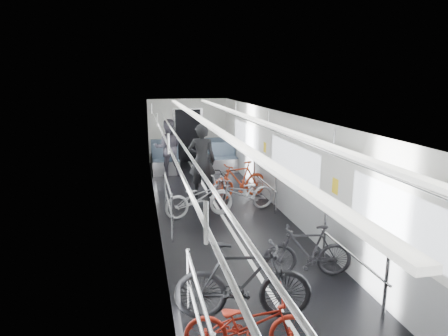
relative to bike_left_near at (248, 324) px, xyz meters
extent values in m
cube|color=black|center=(0.69, 4.17, -0.40)|extent=(3.00, 14.00, 0.01)
cube|color=white|center=(0.69, 4.17, 2.00)|extent=(3.00, 14.00, 0.02)
cube|color=silver|center=(-0.81, 4.17, 0.80)|extent=(0.02, 14.00, 2.40)
cube|color=silver|center=(2.19, 4.17, 0.80)|extent=(0.02, 14.00, 2.40)
cube|color=silver|center=(0.69, 11.17, 0.80)|extent=(3.00, 0.02, 2.40)
cube|color=white|center=(0.69, 4.17, -0.39)|extent=(0.08, 13.80, 0.01)
cube|color=gray|center=(-0.78, 4.17, 0.05)|extent=(0.01, 13.90, 0.90)
cube|color=gray|center=(2.16, 4.17, 0.05)|extent=(0.01, 13.90, 0.90)
cube|color=white|center=(-0.78, 4.17, 1.00)|extent=(0.01, 10.80, 0.75)
cube|color=white|center=(2.16, 4.17, 1.00)|extent=(0.01, 10.80, 0.75)
cube|color=white|center=(0.14, 4.17, 1.94)|extent=(0.14, 13.40, 0.05)
cube|color=white|center=(1.24, 4.17, 1.94)|extent=(0.14, 13.40, 0.05)
cube|color=black|center=(0.69, 11.11, 0.60)|extent=(0.95, 0.10, 2.00)
imported|color=#A42214|center=(0.00, 0.00, 0.00)|extent=(1.58, 0.79, 0.80)
imported|color=black|center=(0.12, 0.69, 0.16)|extent=(1.92, 0.87, 1.11)
imported|color=#AEB0B3|center=(0.16, 4.90, 0.05)|extent=(1.79, 0.99, 0.89)
imported|color=black|center=(1.45, 1.63, 0.04)|extent=(1.52, 0.69, 0.88)
imported|color=#A0A0A4|center=(1.24, 4.97, 0.05)|extent=(1.79, 0.95, 0.89)
imported|color=#9E2E13|center=(1.43, 6.05, 0.10)|extent=(1.73, 0.92, 1.00)
imported|color=black|center=(1.12, 6.36, 0.02)|extent=(0.93, 1.68, 0.84)
imported|color=black|center=(0.48, 6.46, 0.60)|extent=(0.82, 0.64, 2.01)
imported|color=#2A272E|center=(-0.23, 9.01, 0.54)|extent=(0.95, 0.76, 1.88)
camera|label=1|loc=(-1.15, -3.99, 2.83)|focal=32.00mm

